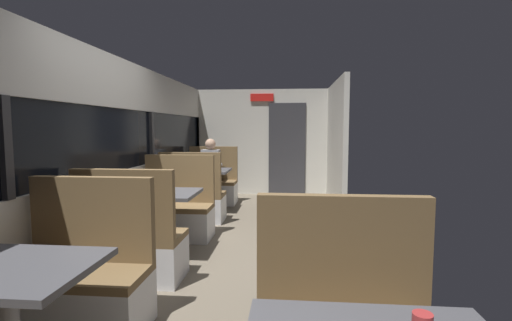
# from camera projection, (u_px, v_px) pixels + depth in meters

# --- Properties ---
(ground_plane) EXTENTS (3.30, 9.20, 0.02)m
(ground_plane) POSITION_uv_depth(u_px,v_px,m) (234.00, 264.00, 4.00)
(ground_plane) COLOR #665B4C
(carriage_window_panel_left) EXTENTS (0.09, 8.48, 2.30)m
(carriage_window_panel_left) POSITION_uv_depth(u_px,v_px,m) (102.00, 161.00, 4.03)
(carriage_window_panel_left) COLOR beige
(carriage_window_panel_left) RESTS_ON ground_plane
(carriage_end_bulkhead) EXTENTS (2.90, 0.11, 2.30)m
(carriage_end_bulkhead) POSITION_uv_depth(u_px,v_px,m) (265.00, 143.00, 8.05)
(carriage_end_bulkhead) COLOR beige
(carriage_end_bulkhead) RESTS_ON ground_plane
(carriage_aisle_panel_right) EXTENTS (0.08, 2.40, 2.30)m
(carriage_aisle_panel_right) POSITION_uv_depth(u_px,v_px,m) (336.00, 145.00, 6.74)
(carriage_aisle_panel_right) COLOR beige
(carriage_aisle_panel_right) RESTS_ON ground_plane
(dining_table_near_window) EXTENTS (0.90, 0.70, 0.74)m
(dining_table_near_window) POSITION_uv_depth(u_px,v_px,m) (7.00, 284.00, 1.95)
(dining_table_near_window) COLOR #9E9EA3
(dining_table_near_window) RESTS_ON ground_plane
(bench_near_window_facing_entry) EXTENTS (0.95, 0.50, 1.10)m
(bench_near_window_facing_entry) POSITION_uv_depth(u_px,v_px,m) (83.00, 285.00, 2.67)
(bench_near_window_facing_entry) COLOR silver
(bench_near_window_facing_entry) RESTS_ON ground_plane
(dining_table_mid_window) EXTENTS (0.90, 0.70, 0.74)m
(dining_table_mid_window) POSITION_uv_depth(u_px,v_px,m) (158.00, 201.00, 4.17)
(dining_table_mid_window) COLOR #9E9EA3
(dining_table_mid_window) RESTS_ON ground_plane
(bench_mid_window_facing_end) EXTENTS (0.95, 0.50, 1.10)m
(bench_mid_window_facing_end) POSITION_uv_depth(u_px,v_px,m) (132.00, 247.00, 3.51)
(bench_mid_window_facing_end) COLOR silver
(bench_mid_window_facing_end) RESTS_ON ground_plane
(bench_mid_window_facing_entry) EXTENTS (0.95, 0.50, 1.10)m
(bench_mid_window_facing_entry) POSITION_uv_depth(u_px,v_px,m) (177.00, 213.00, 4.90)
(bench_mid_window_facing_entry) COLOR silver
(bench_mid_window_facing_entry) RESTS_ON ground_plane
(dining_table_far_window) EXTENTS (0.90, 0.70, 0.74)m
(dining_table_far_window) POSITION_uv_depth(u_px,v_px,m) (203.00, 175.00, 6.40)
(dining_table_far_window) COLOR #9E9EA3
(dining_table_far_window) RESTS_ON ground_plane
(bench_far_window_facing_end) EXTENTS (0.95, 0.50, 1.10)m
(bench_far_window_facing_end) POSITION_uv_depth(u_px,v_px,m) (193.00, 201.00, 5.74)
(bench_far_window_facing_end) COLOR silver
(bench_far_window_facing_end) RESTS_ON ground_plane
(bench_far_window_facing_entry) EXTENTS (0.95, 0.50, 1.10)m
(bench_far_window_facing_entry) POSITION_uv_depth(u_px,v_px,m) (212.00, 186.00, 7.12)
(bench_far_window_facing_entry) COLOR silver
(bench_far_window_facing_entry) RESTS_ON ground_plane
(seated_passenger) EXTENTS (0.47, 0.55, 1.26)m
(seated_passenger) POSITION_uv_depth(u_px,v_px,m) (211.00, 176.00, 7.03)
(seated_passenger) COLOR #26262D
(seated_passenger) RESTS_ON ground_plane
(coffee_cup_secondary) EXTENTS (0.07, 0.07, 0.09)m
(coffee_cup_secondary) POSITION_uv_depth(u_px,v_px,m) (199.00, 167.00, 6.43)
(coffee_cup_secondary) COLOR #B23333
(coffee_cup_secondary) RESTS_ON dining_table_far_window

